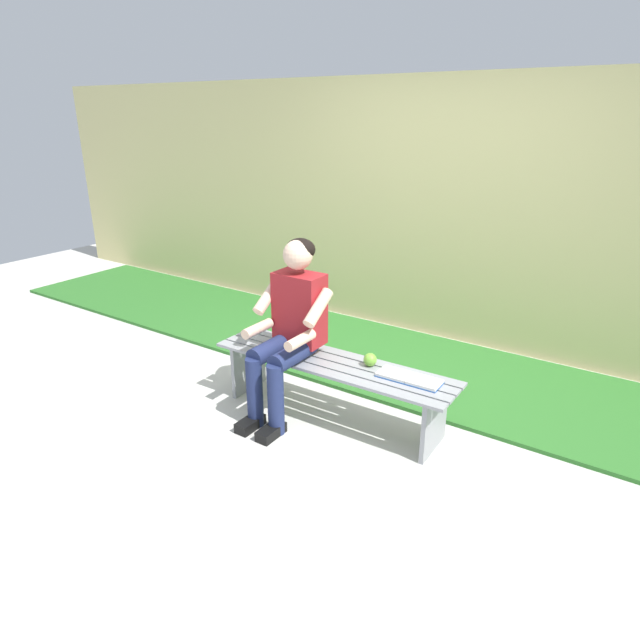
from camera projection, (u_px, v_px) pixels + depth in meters
ground_plane at (116, 437)px, 3.63m from camera, size 10.00×7.00×0.04m
grass_strip at (398, 362)px, 4.63m from camera, size 9.00×1.37×0.03m
brick_wall at (398, 207)px, 5.16m from camera, size 9.50×0.24×2.32m
bench_near at (332, 375)px, 3.71m from camera, size 1.74×0.43×0.43m
person_seated at (289, 324)px, 3.66m from camera, size 0.50×0.69×1.23m
apple at (370, 360)px, 3.60m from camera, size 0.09×0.09×0.09m
book_open at (409, 378)px, 3.42m from camera, size 0.41×0.17×0.02m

